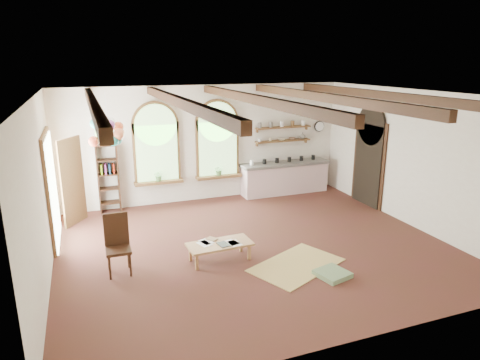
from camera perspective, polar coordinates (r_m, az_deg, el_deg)
name	(u,v)px	position (r m, az deg, el deg)	size (l,w,h in m)	color
floor	(254,246)	(9.28, 1.81, -8.73)	(8.00, 8.00, 0.00)	#502621
ceiling_beams	(255,99)	(8.48, 1.99, 10.70)	(6.20, 6.80, 0.18)	#3E2513
window_left	(157,146)	(11.60, -11.07, 4.44)	(1.30, 0.28, 2.20)	brown
window_right	(218,142)	(11.98, -3.01, 5.07)	(1.30, 0.28, 2.20)	brown
left_doorway	(52,190)	(10.01, -23.82, -1.26)	(0.10, 1.90, 2.50)	brown
right_doorway	(368,165)	(12.07, 16.70, 1.92)	(0.10, 1.30, 2.40)	black
kitchen_counter	(285,177)	(12.77, 5.96, 0.35)	(2.68, 0.62, 0.94)	beige
wall_shelf_lower	(283,141)	(12.69, 5.74, 5.23)	(1.70, 0.24, 0.04)	brown
wall_shelf_upper	(283,127)	(12.62, 5.79, 7.02)	(1.70, 0.24, 0.04)	brown
wall_clock	(319,126)	(13.28, 10.53, 7.05)	(0.32, 0.32, 0.04)	black
bookshelf	(108,178)	(11.52, -17.16, 0.21)	(0.53, 0.32, 1.80)	#3E2513
coffee_table	(220,245)	(8.53, -2.71, -8.68)	(1.29, 0.64, 0.36)	#AA734D
side_chair	(119,257)	(8.35, -15.85, -9.81)	(0.45, 0.45, 1.13)	#3E2513
floor_mat	(297,265)	(8.51, 7.56, -11.17)	(1.77, 1.09, 0.02)	tan
floor_cushion	(332,274)	(8.22, 12.22, -12.14)	(0.54, 0.54, 0.09)	#6C8A5F
water_jug_a	(308,182)	(13.19, 9.05, -0.23)	(0.32, 0.32, 0.61)	#5983BF
water_jug_b	(314,182)	(13.30, 9.80, -0.26)	(0.28, 0.28, 0.54)	#5983BF
balloon_cluster	(108,132)	(9.70, -17.21, 6.08)	(0.78, 0.83, 1.14)	white
table_book	(209,240)	(8.63, -4.12, -8.02)	(0.16, 0.23, 0.02)	olive
tablet	(223,244)	(8.45, -2.24, -8.56)	(0.19, 0.27, 0.01)	black
potted_plant_left	(159,176)	(11.67, -10.78, 0.58)	(0.27, 0.23, 0.30)	#598C4C
potted_plant_right	(219,170)	(12.05, -2.81, 1.33)	(0.27, 0.23, 0.30)	#598C4C
shelf_cup_a	(259,140)	(12.37, 2.61, 5.34)	(0.12, 0.10, 0.10)	white
shelf_cup_b	(271,139)	(12.51, 4.09, 5.43)	(0.10, 0.10, 0.09)	beige
shelf_bowl_a	(281,139)	(12.66, 5.54, 5.43)	(0.22, 0.22, 0.05)	beige
shelf_bowl_b	(292,138)	(12.81, 6.95, 5.53)	(0.20, 0.20, 0.06)	#8C664C
shelf_vase	(303,136)	(12.96, 8.35, 5.89)	(0.18, 0.18, 0.19)	slate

